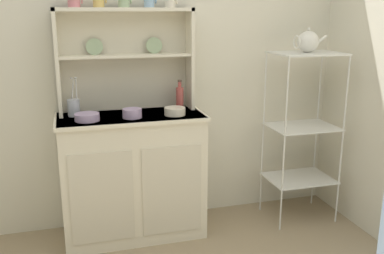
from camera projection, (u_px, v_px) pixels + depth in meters
name	position (u px, v px, depth m)	size (l,w,h in m)	color
wall_back	(121.00, 52.00, 3.03)	(3.84, 0.05, 2.50)	silver
hutch_cabinet	(133.00, 175.00, 3.00)	(0.97, 0.45, 0.86)	silver
hutch_shelf_unit	(125.00, 52.00, 2.94)	(0.90, 0.18, 0.69)	beige
bakers_rack	(303.00, 119.00, 3.18)	(0.48, 0.36, 1.24)	silver
cup_rose_0	(74.00, 1.00, 2.74)	(0.09, 0.08, 0.08)	#D17A84
cup_gold_1	(99.00, 0.00, 2.78)	(0.08, 0.07, 0.09)	#DBB760
cup_sage_2	(124.00, 1.00, 2.82)	(0.09, 0.07, 0.08)	#9EB78E
cup_sky_3	(149.00, 0.00, 2.86)	(0.08, 0.07, 0.09)	#8EB2D1
cup_cream_4	(171.00, 1.00, 2.90)	(0.08, 0.07, 0.08)	silver
bowl_mixing_large	(87.00, 117.00, 2.74)	(0.15, 0.15, 0.05)	#B79ECC
bowl_floral_medium	(132.00, 113.00, 2.82)	(0.12, 0.12, 0.06)	#B79ECC
bowl_cream_small	(175.00, 111.00, 2.89)	(0.14, 0.14, 0.05)	silver
jam_bottle	(180.00, 97.00, 3.05)	(0.05, 0.05, 0.21)	#B74C47
utensil_jar	(74.00, 107.00, 2.85)	(0.08, 0.08, 0.25)	#B2B7C6
porcelain_teapot	(308.00, 42.00, 3.04)	(0.24, 0.15, 0.17)	white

